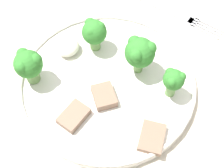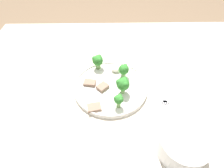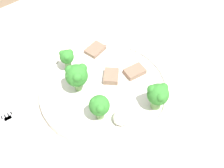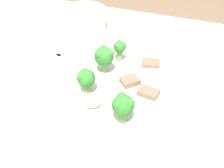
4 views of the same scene
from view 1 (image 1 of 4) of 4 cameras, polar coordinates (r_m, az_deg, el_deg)
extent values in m
cube|color=beige|center=(0.56, -2.72, 4.17)|extent=(1.33, 0.97, 0.03)
cylinder|color=white|center=(0.51, -0.82, 0.14)|extent=(0.28, 0.28, 0.01)
torus|color=white|center=(0.50, -0.84, 0.68)|extent=(0.28, 0.28, 0.01)
cube|color=silver|center=(0.63, 8.53, 13.95)|extent=(0.03, 0.15, 0.00)
cube|color=silver|center=(0.62, 14.53, 10.92)|extent=(0.03, 0.02, 0.00)
cube|color=silver|center=(0.61, 16.50, 9.11)|extent=(0.01, 0.06, 0.00)
cube|color=silver|center=(0.61, 16.78, 9.48)|extent=(0.01, 0.06, 0.00)
cube|color=silver|center=(0.61, 17.05, 9.85)|extent=(0.01, 0.06, 0.00)
cube|color=silver|center=(0.62, 17.31, 10.22)|extent=(0.01, 0.06, 0.00)
cylinder|color=#709E56|center=(0.51, 4.81, 3.52)|extent=(0.02, 0.02, 0.03)
sphere|color=#337F2D|center=(0.48, 5.07, 5.67)|extent=(0.05, 0.05, 0.05)
sphere|color=#337F2D|center=(0.46, 4.42, 5.25)|extent=(0.02, 0.02, 0.02)
sphere|color=#337F2D|center=(0.47, 6.91, 6.51)|extent=(0.02, 0.02, 0.02)
sphere|color=#337F2D|center=(0.48, 4.16, 7.61)|extent=(0.02, 0.02, 0.02)
cylinder|color=#709E56|center=(0.54, -3.11, 7.56)|extent=(0.02, 0.02, 0.02)
sphere|color=#337F2D|center=(0.52, -3.25, 9.45)|extent=(0.04, 0.04, 0.04)
sphere|color=#337F2D|center=(0.50, -4.01, 9.21)|extent=(0.02, 0.02, 0.02)
sphere|color=#337F2D|center=(0.51, -1.88, 10.20)|extent=(0.02, 0.02, 0.02)
sphere|color=#337F2D|center=(0.52, -4.03, 10.99)|extent=(0.02, 0.02, 0.02)
cylinder|color=#709E56|center=(0.51, -14.38, 1.69)|extent=(0.02, 0.02, 0.03)
sphere|color=#337F2D|center=(0.49, -15.07, 3.53)|extent=(0.04, 0.04, 0.04)
sphere|color=#337F2D|center=(0.48, -16.26, 3.06)|extent=(0.02, 0.02, 0.02)
sphere|color=#337F2D|center=(0.48, -13.79, 4.31)|extent=(0.02, 0.02, 0.02)
sphere|color=#337F2D|center=(0.49, -15.97, 5.26)|extent=(0.02, 0.02, 0.02)
cylinder|color=#709E56|center=(0.49, 10.73, -0.84)|extent=(0.02, 0.02, 0.03)
sphere|color=#337F2D|center=(0.47, 11.22, 0.78)|extent=(0.03, 0.03, 0.03)
sphere|color=#337F2D|center=(0.46, 10.92, 0.37)|extent=(0.01, 0.01, 0.01)
sphere|color=#337F2D|center=(0.46, 12.54, 1.31)|extent=(0.01, 0.01, 0.01)
sphere|color=#337F2D|center=(0.46, 10.62, 2.12)|extent=(0.01, 0.01, 0.01)
cube|color=#846651|center=(0.48, -1.46, -2.21)|extent=(0.05, 0.05, 0.01)
cube|color=#846651|center=(0.46, 7.30, -9.69)|extent=(0.05, 0.04, 0.01)
cube|color=#846651|center=(0.47, -7.01, -5.84)|extent=(0.05, 0.04, 0.01)
ellipsoid|color=silver|center=(0.54, -8.01, 6.71)|extent=(0.04, 0.04, 0.02)
camera|label=2|loc=(0.41, 94.37, 11.66)|focal=28.00mm
camera|label=3|loc=(0.62, -28.51, 57.89)|focal=42.00mm
camera|label=4|loc=(0.60, -66.50, 27.26)|focal=42.00mm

